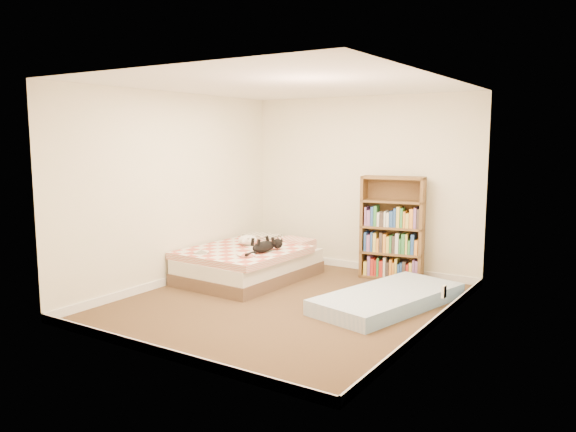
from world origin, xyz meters
The scene contains 6 objects.
room centered at (0.00, 0.00, 1.20)m, with size 3.51×4.01×2.51m.
bed centered at (-1.02, 0.68, 0.22)m, with size 1.40×1.88×0.49m.
bookshelf centered at (0.59, 1.76, 0.53)m, with size 0.89×0.42×1.40m.
floor_mattress centered at (1.06, 0.53, 0.09)m, with size 0.86×1.91×0.17m, color #7397C0.
black_cat centered at (-0.68, 0.55, 0.51)m, with size 0.32×0.72×0.16m.
white_dog centered at (-1.15, 0.78, 0.51)m, with size 0.35×0.36×0.14m.
Camera 1 is at (3.47, -5.35, 1.92)m, focal length 35.00 mm.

